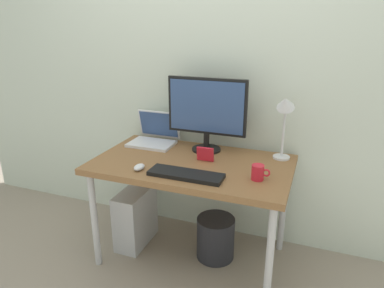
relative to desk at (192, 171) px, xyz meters
name	(u,v)px	position (x,y,z in m)	size (l,w,h in m)	color
ground_plane	(192,255)	(0.00, 0.00, -0.65)	(6.00, 6.00, 0.00)	gray
back_wall	(214,62)	(0.00, 0.42, 0.65)	(4.40, 0.04, 2.60)	silver
desk	(192,171)	(0.00, 0.00, 0.00)	(1.26, 0.73, 0.72)	brown
monitor	(207,110)	(0.02, 0.23, 0.35)	(0.55, 0.20, 0.50)	black
laptop	(155,135)	(-0.39, 0.25, 0.12)	(0.32, 0.27, 0.23)	silver
desk_lamp	(285,113)	(0.53, 0.23, 0.38)	(0.11, 0.16, 0.44)	silver
keyboard	(186,174)	(0.05, -0.22, 0.08)	(0.44, 0.14, 0.02)	black
mouse	(139,167)	(-0.25, -0.23, 0.08)	(0.06, 0.09, 0.03)	silver
coffee_mug	(258,172)	(0.44, -0.12, 0.11)	(0.11, 0.07, 0.09)	red
photo_frame	(205,154)	(0.08, 0.04, 0.11)	(0.11, 0.02, 0.09)	red
computer_tower	(136,217)	(-0.45, 0.01, -0.44)	(0.18, 0.36, 0.42)	#B2B2B7
wastebasket	(215,238)	(0.15, 0.05, -0.50)	(0.26, 0.26, 0.30)	#232328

